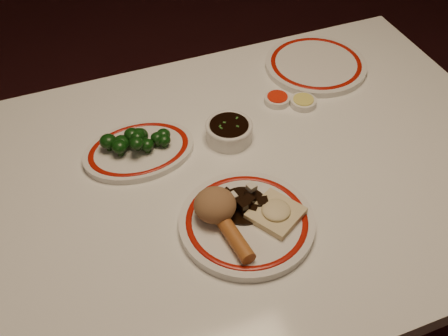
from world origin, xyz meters
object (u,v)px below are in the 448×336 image
at_px(stirfry_heap, 244,202).
at_px(soy_bowl, 229,132).
at_px(dining_table, 259,195).
at_px(spring_roll, 235,239).
at_px(fried_wonton, 276,213).
at_px(broccoli_pile, 136,140).
at_px(main_plate, 247,223).
at_px(broccoli_plate, 139,151).
at_px(rice_mound, 215,205).

relative_size(stirfry_heap, soy_bowl, 0.94).
bearing_deg(dining_table, spring_roll, -126.61).
distance_m(fried_wonton, broccoli_pile, 0.36).
bearing_deg(main_plate, stirfry_heap, 76.13).
bearing_deg(broccoli_plate, rice_mound, -70.34).
xyz_separation_m(dining_table, soy_bowl, (-0.03, 0.11, 0.11)).
bearing_deg(dining_table, broccoli_plate, 149.19).
bearing_deg(fried_wonton, soy_bowl, 88.21).
distance_m(stirfry_heap, soy_bowl, 0.22).
distance_m(dining_table, spring_roll, 0.26).
height_order(rice_mound, fried_wonton, rice_mound).
bearing_deg(rice_mound, stirfry_heap, 1.46).
height_order(rice_mound, broccoli_pile, rice_mound).
bearing_deg(stirfry_heap, main_plate, -103.87).
bearing_deg(stirfry_heap, broccoli_pile, 121.48).
distance_m(broccoli_plate, soy_bowl, 0.21).
bearing_deg(dining_table, main_plate, -123.66).
distance_m(spring_roll, broccoli_plate, 0.34).
height_order(main_plate, stirfry_heap, stirfry_heap).
bearing_deg(rice_mound, main_plate, -33.46).
height_order(dining_table, main_plate, main_plate).
xyz_separation_m(dining_table, fried_wonton, (-0.04, -0.15, 0.12)).
bearing_deg(main_plate, spring_roll, -134.73).
relative_size(dining_table, stirfry_heap, 11.98).
bearing_deg(soy_bowl, rice_mound, -118.44).
relative_size(dining_table, rice_mound, 14.45).
xyz_separation_m(main_plate, rice_mound, (-0.05, 0.03, 0.04)).
relative_size(spring_roll, broccoli_pile, 0.69).
relative_size(fried_wonton, broccoli_plate, 0.48).
bearing_deg(fried_wonton, dining_table, 76.35).
height_order(fried_wonton, soy_bowl, fried_wonton).
bearing_deg(rice_mound, dining_table, 35.79).
bearing_deg(dining_table, broccoli_pile, 148.68).
relative_size(main_plate, stirfry_heap, 2.85).
bearing_deg(rice_mound, broccoli_pile, 109.81).
height_order(spring_roll, fried_wonton, spring_roll).
bearing_deg(spring_roll, broccoli_plate, 100.79).
bearing_deg(broccoli_plate, dining_table, -30.81).
relative_size(main_plate, rice_mound, 3.44).
height_order(fried_wonton, stirfry_heap, stirfry_heap).
height_order(broccoli_plate, broccoli_pile, broccoli_pile).
xyz_separation_m(spring_roll, broccoli_pile, (-0.10, 0.33, 0.01)).
relative_size(dining_table, soy_bowl, 11.30).
height_order(rice_mound, stirfry_heap, rice_mound).
xyz_separation_m(spring_roll, fried_wonton, (0.10, 0.03, -0.00)).
relative_size(rice_mound, broccoli_plate, 0.32).
height_order(dining_table, broccoli_pile, broccoli_pile).
bearing_deg(rice_mound, broccoli_plate, 109.66).
bearing_deg(rice_mound, fried_wonton, -22.88).
xyz_separation_m(broccoli_pile, soy_bowl, (0.21, -0.03, -0.02)).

